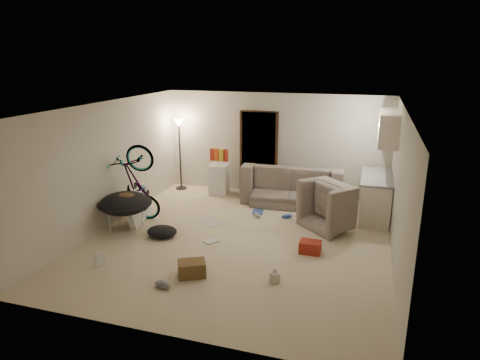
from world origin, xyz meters
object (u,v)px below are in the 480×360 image
(armchair, at_px, (340,209))
(drink_case_a, at_px, (192,269))
(juicer, at_px, (275,276))
(floor_lamp, at_px, (179,139))
(bicycle, at_px, (138,201))
(saucer_chair, at_px, (125,208))
(drink_case_b, at_px, (310,247))
(mini_fridge, at_px, (219,179))
(sofa, at_px, (292,188))
(tv_box, at_px, (138,205))
(kitchen_counter, at_px, (375,198))

(armchair, bearing_deg, drink_case_a, 98.00)
(drink_case_a, distance_m, juicer, 1.31)
(floor_lamp, xyz_separation_m, bicycle, (0.10, -2.33, -0.86))
(saucer_chair, bearing_deg, drink_case_b, 0.35)
(floor_lamp, height_order, mini_fridge, floor_lamp)
(sofa, xyz_separation_m, armchair, (1.19, -1.17, 0.01))
(mini_fridge, bearing_deg, tv_box, -117.64)
(juicer, bearing_deg, drink_case_a, -171.52)
(sofa, height_order, armchair, armchair)
(kitchen_counter, bearing_deg, floor_lamp, 172.34)
(kitchen_counter, distance_m, saucer_chair, 5.20)
(saucer_chair, distance_m, drink_case_a, 2.44)
(drink_case_a, xyz_separation_m, juicer, (1.30, 0.19, -0.02))
(floor_lamp, bearing_deg, armchair, -18.23)
(mini_fridge, xyz_separation_m, drink_case_a, (1.01, -4.07, -0.25))
(mini_fridge, relative_size, tv_box, 0.72)
(mini_fridge, bearing_deg, sofa, -6.77)
(kitchen_counter, distance_m, mini_fridge, 3.78)
(armchair, distance_m, tv_box, 4.17)
(kitchen_counter, distance_m, armchair, 0.99)
(floor_lamp, bearing_deg, kitchen_counter, -7.66)
(tv_box, bearing_deg, armchair, 3.46)
(drink_case_a, bearing_deg, bicycle, 109.67)
(floor_lamp, relative_size, drink_case_b, 4.91)
(mini_fridge, distance_m, drink_case_a, 4.20)
(floor_lamp, xyz_separation_m, drink_case_a, (2.11, -4.17, -1.18))
(drink_case_a, height_order, juicer, drink_case_a)
(bicycle, relative_size, tv_box, 1.62)
(floor_lamp, bearing_deg, tv_box, -87.55)
(kitchen_counter, height_order, sofa, kitchen_counter)
(saucer_chair, bearing_deg, juicer, -19.41)
(armchair, bearing_deg, drink_case_b, 119.19)
(sofa, relative_size, armchair, 2.14)
(saucer_chair, relative_size, juicer, 4.45)
(kitchen_counter, bearing_deg, drink_case_a, -127.74)
(bicycle, bearing_deg, saucer_chair, 172.29)
(bicycle, height_order, drink_case_b, bicycle)
(floor_lamp, distance_m, tv_box, 2.53)
(floor_lamp, bearing_deg, drink_case_a, -63.21)
(armchair, bearing_deg, saucer_chair, 63.78)
(juicer, bearing_deg, mini_fridge, 120.83)
(kitchen_counter, height_order, saucer_chair, kitchen_counter)
(armchair, bearing_deg, mini_fridge, 21.68)
(drink_case_a, bearing_deg, tv_box, 109.71)
(saucer_chair, height_order, juicer, saucer_chair)
(tv_box, relative_size, juicer, 4.38)
(kitchen_counter, bearing_deg, juicer, -113.20)
(floor_lamp, height_order, armchair, floor_lamp)
(floor_lamp, height_order, sofa, floor_lamp)
(armchair, xyz_separation_m, saucer_chair, (-4.05, -1.44, 0.10))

